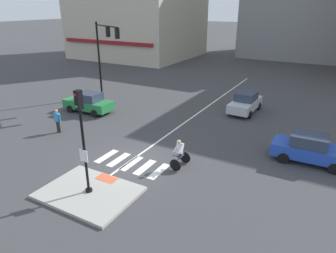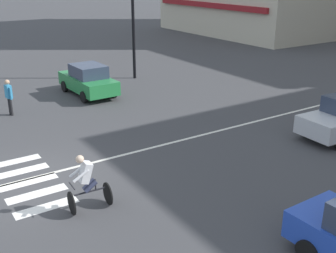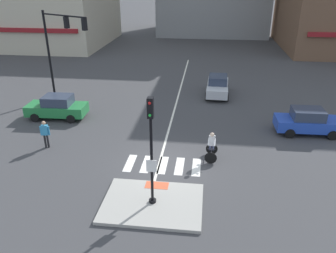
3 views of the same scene
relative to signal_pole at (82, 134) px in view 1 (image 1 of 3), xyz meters
The scene contains 16 objects.
ground_plane 4.69m from the signal_pole, 90.00° to the left, with size 300.00×300.00×0.00m, color #3D3D3F.
traffic_island 3.00m from the signal_pole, 90.00° to the left, with size 4.38×3.25×0.15m, color #A3A099.
tactile_pad_front 3.19m from the signal_pole, 90.00° to the left, with size 1.10×0.60×0.01m, color #DB5B38.
signal_pole is the anchor object (origin of this frame).
crosswalk_stripe_a 4.92m from the signal_pole, 117.73° to the left, with size 0.44×1.80×0.01m, color silver.
crosswalk_stripe_b 4.67m from the signal_pole, 104.73° to the left, with size 0.44×1.80×0.01m, color silver.
crosswalk_stripe_c 4.59m from the signal_pole, 90.00° to the left, with size 0.44×1.80×0.01m, color silver.
crosswalk_stripe_d 4.67m from the signal_pole, 75.27° to the left, with size 0.44×1.80×0.01m, color silver.
crosswalk_stripe_e 4.92m from the signal_pole, 62.27° to the left, with size 0.44×1.80×0.01m, color silver.
lane_centre_line 13.88m from the signal_pole, 90.90° to the left, with size 0.14×28.00×0.01m, color silver.
traffic_light_mast 15.20m from the signal_pole, 126.27° to the left, with size 4.15×2.27×6.88m.
car_green_cross_left 12.36m from the signal_pole, 132.57° to the left, with size 4.15×1.94×1.64m.
car_silver_eastbound_far 15.67m from the signal_pole, 78.81° to the left, with size 1.97×4.17×1.64m.
car_blue_cross_right 12.27m from the signal_pole, 44.46° to the left, with size 4.13×1.90×1.64m.
cyclist 5.50m from the signal_pole, 59.67° to the left, with size 0.72×1.12×1.68m.
pedestrian_at_curb_left 8.65m from the signal_pole, 146.75° to the left, with size 0.54×0.27×1.67m.
Camera 1 is at (9.15, -12.30, 8.26)m, focal length 32.62 mm.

